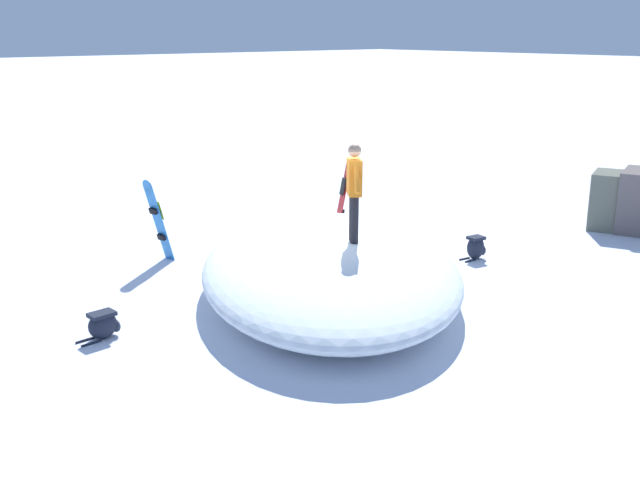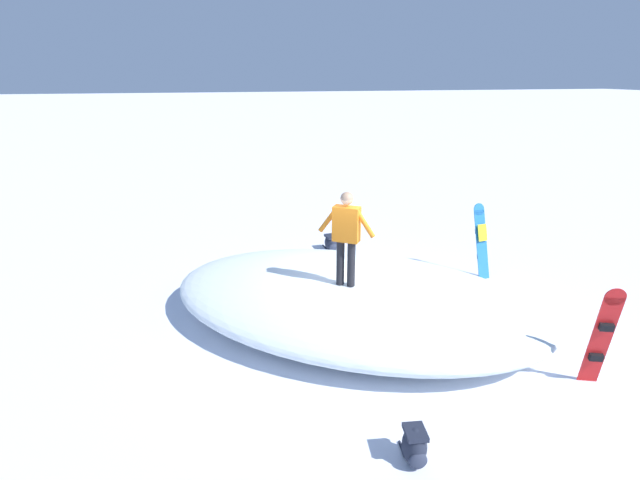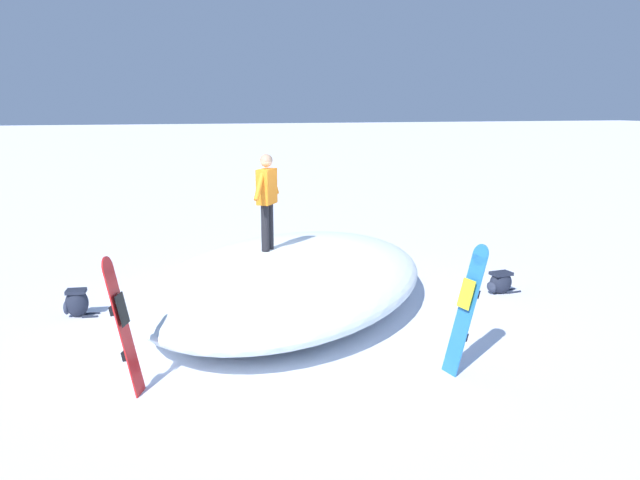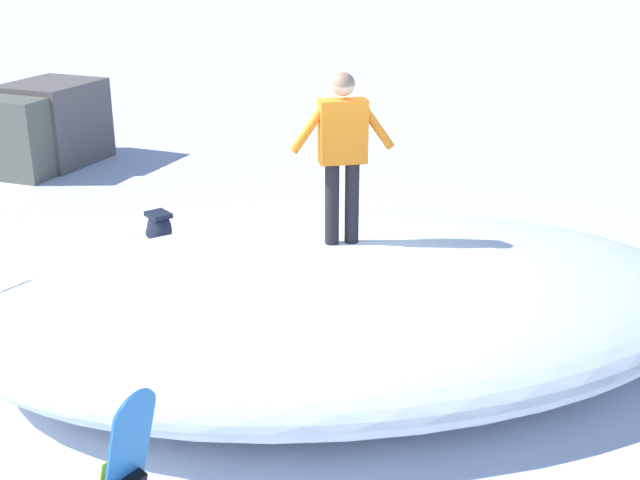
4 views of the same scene
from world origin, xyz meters
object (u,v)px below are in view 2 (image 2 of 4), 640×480
(snowboarder_standing, at_px, (346,233))
(backpack_far, at_px, (415,446))
(backpack_near, at_px, (331,243))
(snowboard_secondary_upright, at_px, (602,336))
(snowboard_primary_upright, at_px, (481,240))

(snowboarder_standing, xyz_separation_m, backpack_far, (0.13, 3.24, -1.66))
(snowboarder_standing, height_order, backpack_near, snowboarder_standing)
(snowboard_secondary_upright, bearing_deg, backpack_far, 12.06)
(snowboard_primary_upright, bearing_deg, snowboarder_standing, 24.33)
(snowboarder_standing, bearing_deg, backpack_far, 87.69)
(backpack_near, distance_m, backpack_far, 7.51)
(snowboarder_standing, height_order, backpack_far, snowboarder_standing)
(snowboard_secondary_upright, relative_size, backpack_far, 2.96)
(snowboard_primary_upright, xyz_separation_m, backpack_near, (2.87, -2.49, -0.66))
(snowboard_primary_upright, bearing_deg, backpack_far, 51.57)
(snowboarder_standing, xyz_separation_m, snowboard_primary_upright, (-3.80, -1.72, -1.03))
(snowboarder_standing, height_order, snowboard_secondary_upright, snowboarder_standing)
(backpack_near, relative_size, backpack_far, 1.18)
(backpack_far, bearing_deg, snowboarder_standing, -92.31)
(snowboarder_standing, bearing_deg, snowboard_primary_upright, -155.67)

